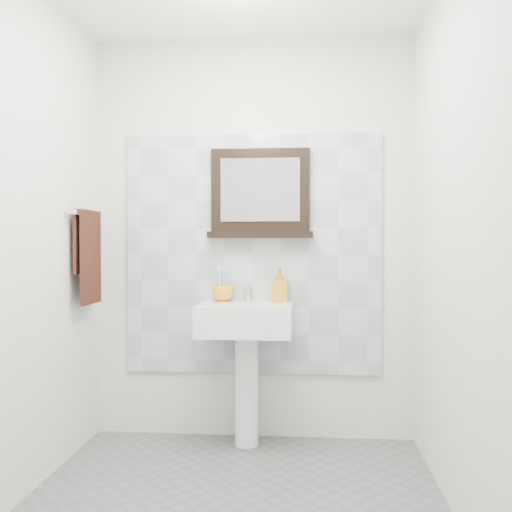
{
  "coord_description": "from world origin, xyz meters",
  "views": [
    {
      "loc": [
        0.35,
        -2.65,
        1.22
      ],
      "look_at": [
        0.07,
        0.55,
        1.15
      ],
      "focal_mm": 42.0,
      "sensor_mm": 36.0,
      "label": 1
    }
  ],
  "objects_px": {
    "framed_mirror": "(260,196)",
    "hand_towel": "(88,250)",
    "soap_dispenser": "(280,285)",
    "toothbrush_cup": "(223,293)",
    "pedestal_sink": "(246,335)"
  },
  "relations": [
    {
      "from": "framed_mirror",
      "to": "hand_towel",
      "type": "relative_size",
      "value": 1.19
    },
    {
      "from": "soap_dispenser",
      "to": "framed_mirror",
      "type": "distance_m",
      "value": 0.57
    },
    {
      "from": "toothbrush_cup",
      "to": "hand_towel",
      "type": "bearing_deg",
      "value": -161.78
    },
    {
      "from": "toothbrush_cup",
      "to": "framed_mirror",
      "type": "relative_size",
      "value": 0.19
    },
    {
      "from": "pedestal_sink",
      "to": "framed_mirror",
      "type": "relative_size",
      "value": 1.47
    },
    {
      "from": "pedestal_sink",
      "to": "framed_mirror",
      "type": "xyz_separation_m",
      "value": [
        0.07,
        0.19,
        0.84
      ]
    },
    {
      "from": "toothbrush_cup",
      "to": "hand_towel",
      "type": "relative_size",
      "value": 0.23
    },
    {
      "from": "pedestal_sink",
      "to": "toothbrush_cup",
      "type": "relative_size",
      "value": 7.56
    },
    {
      "from": "pedestal_sink",
      "to": "soap_dispenser",
      "type": "relative_size",
      "value": 4.68
    },
    {
      "from": "hand_towel",
      "to": "pedestal_sink",
      "type": "bearing_deg",
      "value": 6.72
    },
    {
      "from": "framed_mirror",
      "to": "hand_towel",
      "type": "xyz_separation_m",
      "value": [
        -0.99,
        -0.29,
        -0.33
      ]
    },
    {
      "from": "pedestal_sink",
      "to": "hand_towel",
      "type": "height_order",
      "value": "hand_towel"
    },
    {
      "from": "pedestal_sink",
      "to": "soap_dispenser",
      "type": "distance_m",
      "value": 0.38
    },
    {
      "from": "pedestal_sink",
      "to": "hand_towel",
      "type": "distance_m",
      "value": 1.06
    },
    {
      "from": "soap_dispenser",
      "to": "hand_towel",
      "type": "distance_m",
      "value": 1.17
    }
  ]
}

